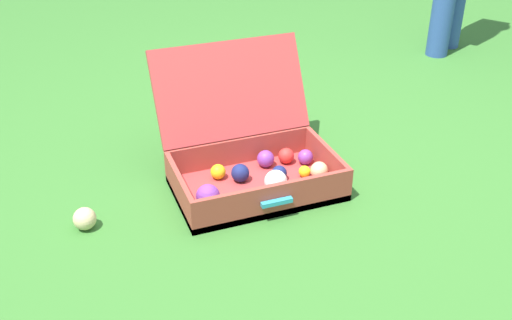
{
  "coord_description": "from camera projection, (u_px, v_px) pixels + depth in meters",
  "views": [
    {
      "loc": [
        -0.75,
        -1.7,
        1.21
      ],
      "look_at": [
        -0.09,
        0.05,
        0.13
      ],
      "focal_mm": 42.66,
      "sensor_mm": 36.0,
      "label": 1
    }
  ],
  "objects": [
    {
      "name": "ground_plane",
      "position": [
        284.0,
        192.0,
        2.21
      ],
      "size": [
        16.0,
        16.0,
        0.0
      ],
      "primitive_type": "plane",
      "color": "#336B28"
    },
    {
      "name": "open_suitcase",
      "position": [
        250.0,
        157.0,
        2.22
      ],
      "size": [
        0.58,
        0.57,
        0.46
      ],
      "color": "#B23838",
      "rests_on": "ground"
    },
    {
      "name": "stray_ball_on_grass",
      "position": [
        85.0,
        219.0,
        2.0
      ],
      "size": [
        0.08,
        0.08,
        0.08
      ],
      "primitive_type": "sphere",
      "color": "#D1B784",
      "rests_on": "ground"
    }
  ]
}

